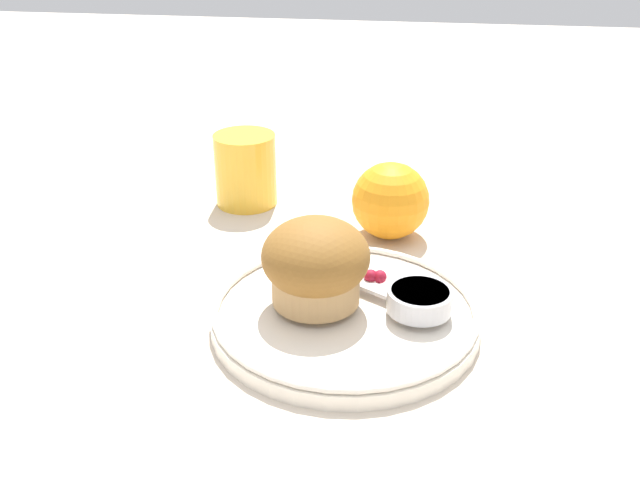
{
  "coord_description": "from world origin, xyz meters",
  "views": [
    {
      "loc": [
        0.04,
        -0.55,
        0.35
      ],
      "look_at": [
        -0.05,
        0.04,
        0.06
      ],
      "focal_mm": 40.0,
      "sensor_mm": 36.0,
      "label": 1
    }
  ],
  "objects_px": {
    "orange_fruit": "(390,201)",
    "muffin": "(316,263)",
    "juice_glass": "(246,170)",
    "butter_knife": "(342,276)"
  },
  "relations": [
    {
      "from": "orange_fruit",
      "to": "muffin",
      "type": "bearing_deg",
      "value": -107.12
    },
    {
      "from": "orange_fruit",
      "to": "juice_glass",
      "type": "relative_size",
      "value": 0.97
    },
    {
      "from": "muffin",
      "to": "juice_glass",
      "type": "relative_size",
      "value": 1.09
    },
    {
      "from": "juice_glass",
      "to": "muffin",
      "type": "bearing_deg",
      "value": -63.28
    },
    {
      "from": "juice_glass",
      "to": "orange_fruit",
      "type": "bearing_deg",
      "value": -20.07
    },
    {
      "from": "butter_knife",
      "to": "orange_fruit",
      "type": "relative_size",
      "value": 1.84
    },
    {
      "from": "muffin",
      "to": "orange_fruit",
      "type": "xyz_separation_m",
      "value": [
        0.05,
        0.18,
        -0.01
      ]
    },
    {
      "from": "muffin",
      "to": "butter_knife",
      "type": "relative_size",
      "value": 0.61
    },
    {
      "from": "butter_knife",
      "to": "juice_glass",
      "type": "distance_m",
      "value": 0.25
    },
    {
      "from": "muffin",
      "to": "butter_knife",
      "type": "xyz_separation_m",
      "value": [
        0.02,
        0.04,
        -0.04
      ]
    }
  ]
}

